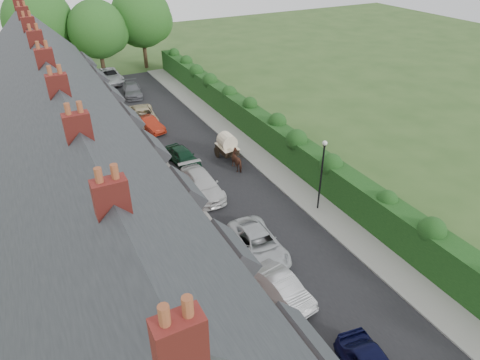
# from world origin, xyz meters

# --- Properties ---
(ground) EXTENTS (140.00, 140.00, 0.00)m
(ground) POSITION_xyz_m (0.00, 0.00, 0.00)
(ground) COLOR #2D4C1E
(ground) RESTS_ON ground
(road) EXTENTS (6.00, 58.00, 0.02)m
(road) POSITION_xyz_m (-0.50, 11.00, 0.01)
(road) COLOR black
(road) RESTS_ON ground
(pavement_hedge_side) EXTENTS (2.20, 58.00, 0.12)m
(pavement_hedge_side) POSITION_xyz_m (3.60, 11.00, 0.06)
(pavement_hedge_side) COLOR gray
(pavement_hedge_side) RESTS_ON ground
(pavement_house_side) EXTENTS (1.70, 58.00, 0.12)m
(pavement_house_side) POSITION_xyz_m (-4.35, 11.00, 0.06)
(pavement_house_side) COLOR gray
(pavement_house_side) RESTS_ON ground
(kerb_hedge_side) EXTENTS (0.18, 58.00, 0.13)m
(kerb_hedge_side) POSITION_xyz_m (2.55, 11.00, 0.07)
(kerb_hedge_side) COLOR gray
(kerb_hedge_side) RESTS_ON ground
(kerb_house_side) EXTENTS (0.18, 58.00, 0.13)m
(kerb_house_side) POSITION_xyz_m (-3.55, 11.00, 0.07)
(kerb_house_side) COLOR gray
(kerb_house_side) RESTS_ON ground
(hedge) EXTENTS (2.10, 58.00, 2.85)m
(hedge) POSITION_xyz_m (5.40, 11.00, 1.60)
(hedge) COLOR black
(hedge) RESTS_ON ground
(terrace_row) EXTENTS (9.05, 40.50, 11.50)m
(terrace_row) POSITION_xyz_m (-10.87, 9.98, 4.47)
(terrace_row) COLOR brown
(terrace_row) RESTS_ON ground
(garden_wall_row) EXTENTS (0.35, 40.35, 1.10)m
(garden_wall_row) POSITION_xyz_m (-5.35, 10.00, 0.46)
(garden_wall_row) COLOR maroon
(garden_wall_row) RESTS_ON ground
(lamppost) EXTENTS (0.32, 0.32, 5.16)m
(lamppost) POSITION_xyz_m (3.40, 4.00, 3.30)
(lamppost) COLOR black
(lamppost) RESTS_ON ground
(tree_far_left) EXTENTS (7.14, 6.80, 9.29)m
(tree_far_left) POSITION_xyz_m (-2.65, 40.08, 5.71)
(tree_far_left) COLOR #332316
(tree_far_left) RESTS_ON ground
(tree_far_right) EXTENTS (7.98, 7.60, 10.31)m
(tree_far_right) POSITION_xyz_m (3.39, 42.08, 6.31)
(tree_far_right) COLOR #332316
(tree_far_right) RESTS_ON ground
(tree_far_back) EXTENTS (8.40, 8.00, 10.82)m
(tree_far_back) POSITION_xyz_m (-8.59, 43.08, 6.62)
(tree_far_back) COLOR #332316
(tree_far_back) RESTS_ON ground
(car_silver_a) EXTENTS (1.97, 4.10, 1.30)m
(car_silver_a) POSITION_xyz_m (-3.00, -1.61, 0.65)
(car_silver_a) COLOR #A4A4A8
(car_silver_a) RESTS_ON ground
(car_silver_b) EXTENTS (2.61, 5.12, 1.39)m
(car_silver_b) POSITION_xyz_m (-2.39, 1.95, 0.69)
(car_silver_b) COLOR silver
(car_silver_b) RESTS_ON ground
(car_white) EXTENTS (2.17, 5.14, 1.48)m
(car_white) POSITION_xyz_m (-2.74, 9.50, 0.74)
(car_white) COLOR silver
(car_white) RESTS_ON ground
(car_green) EXTENTS (2.11, 4.14, 1.35)m
(car_green) POSITION_xyz_m (-2.37, 14.30, 0.68)
(car_green) COLOR black
(car_green) RESTS_ON ground
(car_red) EXTENTS (2.25, 4.11, 1.28)m
(car_red) POSITION_xyz_m (-2.83, 21.80, 0.64)
(car_red) COLOR maroon
(car_red) RESTS_ON ground
(car_beige) EXTENTS (3.02, 5.51, 1.46)m
(car_beige) POSITION_xyz_m (-2.82, 23.80, 0.73)
(car_beige) COLOR beige
(car_beige) RESTS_ON ground
(car_grey) EXTENTS (2.58, 4.89, 1.35)m
(car_grey) POSITION_xyz_m (-1.66, 31.94, 0.68)
(car_grey) COLOR #5C5D63
(car_grey) RESTS_ON ground
(car_black) EXTENTS (2.20, 4.68, 1.55)m
(car_black) POSITION_xyz_m (-2.56, 38.07, 0.77)
(car_black) COLOR black
(car_black) RESTS_ON ground
(horse) EXTENTS (0.83, 1.80, 1.52)m
(horse) POSITION_xyz_m (1.19, 11.52, 0.76)
(horse) COLOR #4F2A1D
(horse) RESTS_ON ground
(horse_cart) EXTENTS (1.40, 3.10, 2.24)m
(horse_cart) POSITION_xyz_m (1.19, 13.45, 1.28)
(horse_cart) COLOR black
(horse_cart) RESTS_ON ground
(car_extra_far) EXTENTS (2.73, 5.71, 1.57)m
(car_extra_far) POSITION_xyz_m (-2.83, 37.90, 0.79)
(car_extra_far) COLOR #B7B8BF
(car_extra_far) RESTS_ON ground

